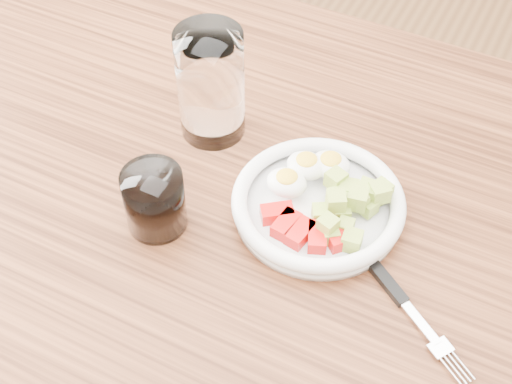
% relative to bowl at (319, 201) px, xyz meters
% --- Properties ---
extents(dining_table, '(1.50, 0.90, 0.77)m').
position_rel_bowl_xyz_m(dining_table, '(-0.06, -0.04, -0.12)').
color(dining_table, brown).
rests_on(dining_table, ground).
extents(bowl, '(0.22, 0.22, 0.06)m').
position_rel_bowl_xyz_m(bowl, '(0.00, 0.00, 0.00)').
color(bowl, white).
rests_on(bowl, dining_table).
extents(fork, '(0.19, 0.13, 0.01)m').
position_rel_bowl_xyz_m(fork, '(0.12, -0.07, -0.02)').
color(fork, black).
rests_on(fork, dining_table).
extents(water_glass, '(0.09, 0.09, 0.16)m').
position_rel_bowl_xyz_m(water_glass, '(-0.19, 0.07, 0.06)').
color(water_glass, white).
rests_on(water_glass, dining_table).
extents(coffee_glass, '(0.07, 0.07, 0.09)m').
position_rel_bowl_xyz_m(coffee_glass, '(-0.17, -0.11, 0.02)').
color(coffee_glass, white).
rests_on(coffee_glass, dining_table).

